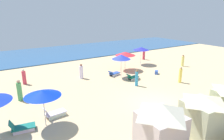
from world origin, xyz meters
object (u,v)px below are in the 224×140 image
Objects in this scene: lounge_chair_4_1 at (132,77)px; cooler_box_0 at (156,72)px; cabana_0 at (160,131)px; cabana_1 at (202,116)px; lounge_chair_3_1 at (22,127)px; beachgoer_0 at (180,75)px; beachgoer_4 at (183,61)px; umbrella_4 at (121,57)px; beachgoer_6 at (24,77)px; lounge_chair_3_0 at (54,113)px; umbrella_1 at (125,54)px; beachgoer_3 at (81,72)px; lounge_chair_4_0 at (114,73)px; umbrella_3 at (43,93)px; beachgoer_2 at (137,78)px; umbrella_2 at (141,49)px; beachgoer_5 at (144,54)px.

lounge_chair_4_1 reaches higher than cooler_box_0.
cabana_1 is (3.32, -0.03, -0.23)m from cabana_0.
lounge_chair_4_1 is at bearing -62.45° from lounge_chair_3_1.
beachgoer_0 is (9.69, 6.49, -0.72)m from cabana_0.
cooler_box_0 is at bearing -5.00° from beachgoer_4.
beachgoer_0 is at bearing -49.15° from umbrella_4.
beachgoer_4 is at bearing 45.52° from cabana_1.
lounge_chair_3_0 is at bearing -84.38° from beachgoer_6.
umbrella_1 is 1.61× the size of beachgoer_4.
lounge_chair_4_0 is at bearing -77.09° from beachgoer_3.
umbrella_3 reaches higher than beachgoer_2.
lounge_chair_3_0 is 8.17m from beachgoer_3.
beachgoer_4 reaches higher than lounge_chair_4_1.
cabana_1 is 1.03× the size of umbrella_2.
beachgoer_4 is 0.92× the size of beachgoer_5.
cooler_box_0 is (6.47, 9.84, -1.05)m from cabana_1.
umbrella_4 reaches higher than umbrella_1.
lounge_chair_4_1 is (-4.85, -4.28, -1.91)m from umbrella_2.
cabana_0 is 18.01m from umbrella_2.
lounge_chair_4_1 is at bearing -64.75° from umbrella_4.
lounge_chair_3_0 is 1.01× the size of lounge_chair_3_1.
cooler_box_0 is (-5.33, -0.62, -0.51)m from beachgoer_4.
beachgoer_3 reaches higher than lounge_chair_3_1.
beachgoer_3 is 8.50m from cooler_box_0.
umbrella_1 is 4.28m from cooler_box_0.
beachgoer_0 is (1.91, -6.63, -1.26)m from umbrella_1.
lounge_chair_3_1 is at bearing 0.66° from beachgoer_4.
umbrella_4 reaches higher than beachgoer_6.
beachgoer_0 is at bearing -79.13° from lounge_chair_3_1.
cabana_1 is 1.63× the size of lounge_chair_3_1.
beachgoer_2 reaches higher than beachgoer_0.
cabana_0 is 9.80m from beachgoer_2.
beachgoer_3 is 0.97× the size of beachgoer_5.
cooler_box_0 is (-1.36, -4.31, -1.96)m from umbrella_2.
cabana_0 is at bearing 141.83° from lounge_chair_4_1.
umbrella_2 is at bearing 65.01° from cabana_1.
beachgoer_4 is at bearing -42.92° from umbrella_2.
cabana_1 reaches higher than beachgoer_5.
lounge_chair_4_0 is at bearing 37.77° from beachgoer_0.
beachgoer_0 is (-1.46, -7.64, -1.39)m from umbrella_2.
cabana_0 is 1.90× the size of beachgoer_4.
umbrella_1 is at bearing 44.54° from umbrella_4.
beachgoer_4 is at bearing -20.11° from umbrella_1.
beachgoer_4 is (7.34, -2.69, -1.33)m from umbrella_1.
beachgoer_5 reaches higher than beachgoer_2.
beachgoer_3 is at bearing 49.09° from beachgoer_2.
beachgoer_6 is (0.32, 8.62, -1.47)m from umbrella_3.
beachgoer_5 is (18.57, 10.04, 0.49)m from lounge_chair_3_1.
lounge_chair_3_0 is at bearing 118.59° from cabana_0.
umbrella_4 is 4.52m from beachgoer_3.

